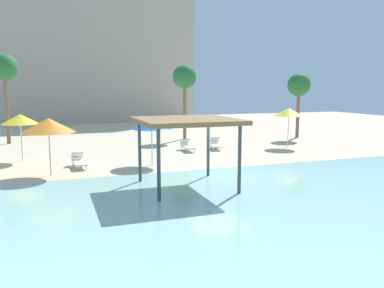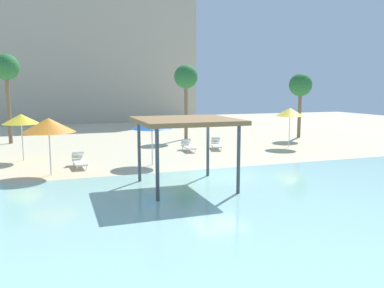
# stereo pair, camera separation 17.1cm
# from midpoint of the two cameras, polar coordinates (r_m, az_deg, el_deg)

# --- Properties ---
(ground_plane) EXTENTS (80.00, 80.00, 0.00)m
(ground_plane) POSITION_cam_midpoint_polar(r_m,az_deg,el_deg) (18.52, 4.19, -4.73)
(ground_plane) COLOR beige
(lagoon_water) EXTENTS (44.00, 13.50, 0.04)m
(lagoon_water) POSITION_cam_midpoint_polar(r_m,az_deg,el_deg) (14.02, 12.85, -9.08)
(lagoon_water) COLOR #99D1C6
(lagoon_water) RESTS_ON ground
(shade_pavilion) EXTENTS (3.94, 3.94, 2.90)m
(shade_pavilion) POSITION_cam_midpoint_polar(r_m,az_deg,el_deg) (15.93, -0.62, 3.08)
(shade_pavilion) COLOR #42474C
(shade_pavilion) RESTS_ON ground
(beach_umbrella_yellow_0) EXTENTS (2.03, 2.03, 2.76)m
(beach_umbrella_yellow_0) POSITION_cam_midpoint_polar(r_m,az_deg,el_deg) (28.11, 14.33, 4.55)
(beach_umbrella_yellow_0) COLOR silver
(beach_umbrella_yellow_0) RESTS_ON ground
(beach_umbrella_orange_1) EXTENTS (2.47, 2.47, 2.75)m
(beach_umbrella_orange_1) POSITION_cam_midpoint_polar(r_m,az_deg,el_deg) (19.50, -20.04, 2.61)
(beach_umbrella_orange_1) COLOR silver
(beach_umbrella_orange_1) RESTS_ON ground
(beach_umbrella_blue_2) EXTENTS (2.18, 2.18, 2.56)m
(beach_umbrella_blue_2) POSITION_cam_midpoint_polar(r_m,az_deg,el_deg) (21.00, -5.68, 3.02)
(beach_umbrella_blue_2) COLOR silver
(beach_umbrella_blue_2) RESTS_ON ground
(beach_umbrella_yellow_3) EXTENTS (2.08, 2.08, 2.68)m
(beach_umbrella_yellow_3) POSITION_cam_midpoint_polar(r_m,az_deg,el_deg) (24.10, -23.57, 3.37)
(beach_umbrella_yellow_3) COLOR silver
(beach_umbrella_yellow_3) RESTS_ON ground
(lounge_chair_0) EXTENTS (0.73, 1.93, 0.74)m
(lounge_chair_0) POSITION_cam_midpoint_polar(r_m,az_deg,el_deg) (25.91, -0.40, -0.25)
(lounge_chair_0) COLOR white
(lounge_chair_0) RESTS_ON ground
(lounge_chair_2) EXTENTS (0.74, 1.93, 0.74)m
(lounge_chair_2) POSITION_cam_midpoint_polar(r_m,az_deg,el_deg) (21.38, -15.98, -2.37)
(lounge_chair_2) COLOR white
(lounge_chair_2) RESTS_ON ground
(lounge_chair_3) EXTENTS (1.13, 1.99, 0.74)m
(lounge_chair_3) POSITION_cam_midpoint_polar(r_m,az_deg,el_deg) (26.72, 3.76, -0.01)
(lounge_chair_3) COLOR white
(lounge_chair_3) RESTS_ON ground
(palm_tree_0) EXTENTS (1.90, 1.90, 6.00)m
(palm_tree_0) POSITION_cam_midpoint_polar(r_m,az_deg,el_deg) (31.65, -0.74, 9.60)
(palm_tree_0) COLOR brown
(palm_tree_0) RESTS_ON ground
(palm_tree_1) EXTENTS (1.90, 1.90, 6.63)m
(palm_tree_1) POSITION_cam_midpoint_polar(r_m,az_deg,el_deg) (32.15, -25.44, 9.86)
(palm_tree_1) COLOR brown
(palm_tree_1) RESTS_ON ground
(palm_tree_2) EXTENTS (1.90, 1.90, 5.36)m
(palm_tree_2) POSITION_cam_midpoint_polar(r_m,az_deg,el_deg) (33.91, 15.75, 8.17)
(palm_tree_2) COLOR brown
(palm_tree_2) RESTS_ON ground
(hotel_block_0) EXTENTS (23.12, 8.64, 17.08)m
(hotel_block_0) POSITION_cam_midpoint_polar(r_m,az_deg,el_deg) (51.94, -13.39, 12.83)
(hotel_block_0) COLOR #B2A893
(hotel_block_0) RESTS_ON ground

